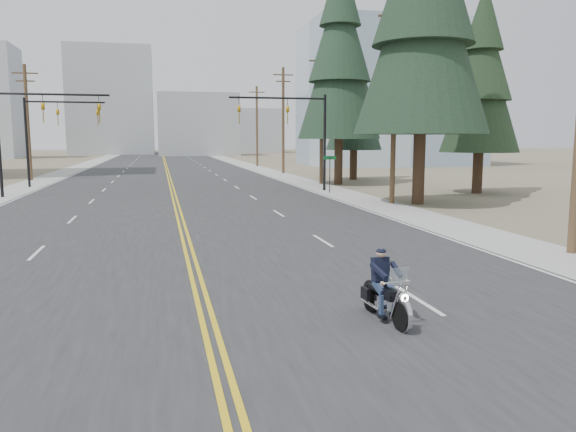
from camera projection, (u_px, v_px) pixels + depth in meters
The scene contains 22 objects.
ground_plane at pixel (228, 398), 8.32m from camera, with size 400.00×400.00×0.00m, color #776D56.
road at pixel (166, 167), 75.92m from camera, with size 20.00×200.00×0.01m, color #303033.
sidewalk_left at pixel (76, 168), 73.37m from camera, with size 3.00×200.00×0.01m, color #A5A5A0.
sidewalk_right at pixel (250, 166), 78.46m from camera, with size 3.00×200.00×0.01m, color #A5A5A0.
traffic_mast_left at pixel (31, 122), 36.56m from camera, with size 7.10×0.26×7.00m.
traffic_mast_right at pixel (298, 123), 40.53m from camera, with size 7.10×0.26×7.00m.
traffic_mast_far at pixel (49, 125), 44.22m from camera, with size 6.10×0.26×7.00m.
street_sign at pixel (330, 168), 39.43m from camera, with size 0.90×0.06×2.62m.
utility_pole_b at pixel (394, 101), 32.48m from camera, with size 2.20×0.30×11.50m.
utility_pole_c at pixel (322, 116), 47.00m from camera, with size 2.20×0.30×11.00m.
utility_pole_d at pixel (283, 119), 61.45m from camera, with size 2.20×0.30×11.50m.
utility_pole_e at pixel (257, 125), 77.90m from camera, with size 2.20×0.30×11.00m.
utility_pole_left at pixel (28, 120), 51.16m from camera, with size 2.20×0.30×10.50m.
glass_building at pixel (389, 96), 81.63m from camera, with size 24.00×16.00×20.00m, color #9EB5CC.
haze_bldg_b at pixel (197, 125), 129.84m from camera, with size 18.00×14.00×14.00m, color #ADB2B7.
haze_bldg_c at pixel (350, 115), 122.16m from camera, with size 16.00×12.00×18.00m, color #B7BCC6.
haze_bldg_d at pixel (112, 101), 139.09m from camera, with size 20.00×15.00×26.00m, color #ADB2B7.
haze_bldg_e at pixel (253, 131), 157.88m from camera, with size 14.00×14.00×12.00m, color #B7BCC6.
motorcyclist at pixel (386, 286), 11.74m from camera, with size 0.83×1.94×1.52m, color black, non-canonical shape.
conifer_mid at pixel (482, 73), 38.58m from camera, with size 5.42×5.42×14.45m.
conifer_tall at pixel (340, 51), 45.93m from camera, with size 6.86×6.86×19.04m.
conifer_far at pixel (354, 93), 51.97m from camera, with size 5.22×5.22×13.99m.
Camera 1 is at (-0.89, -7.87, 3.82)m, focal length 35.00 mm.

